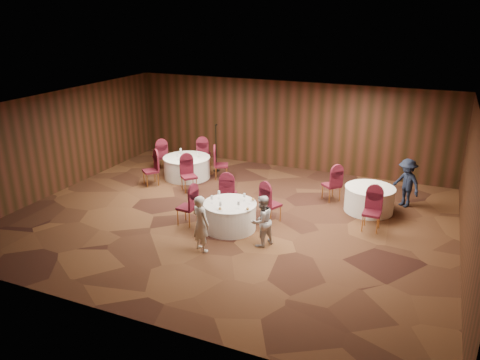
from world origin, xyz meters
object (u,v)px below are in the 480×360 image
at_px(table_right, 369,199).
at_px(table_main, 230,216).
at_px(man_c, 406,183).
at_px(woman_a, 201,224).
at_px(mic_stand, 216,157).
at_px(woman_b, 262,221).
at_px(table_left, 187,167).

bearing_deg(table_right, table_main, -140.41).
bearing_deg(table_right, man_c, 41.00).
bearing_deg(man_c, woman_a, -92.94).
distance_m(table_main, mic_stand, 4.86).
relative_size(mic_stand, man_c, 1.18).
relative_size(mic_stand, woman_b, 1.31).
bearing_deg(woman_b, table_main, -88.60).
height_order(table_main, table_left, same).
bearing_deg(table_left, table_right, -4.15).
bearing_deg(mic_stand, table_right, -14.69).
bearing_deg(table_left, mic_stand, 58.26).
xyz_separation_m(woman_a, woman_b, (1.26, 0.83, -0.05)).
xyz_separation_m(mic_stand, man_c, (6.63, -0.69, 0.22)).
bearing_deg(table_left, table_main, -45.49).
height_order(table_left, woman_a, woman_a).
height_order(table_main, man_c, man_c).
distance_m(mic_stand, woman_a, 6.03).
distance_m(table_right, woman_a, 5.31).
relative_size(woman_a, man_c, 0.97).
distance_m(table_left, mic_stand, 1.23).
distance_m(mic_stand, man_c, 6.67).
distance_m(woman_a, woman_b, 1.51).
bearing_deg(mic_stand, woman_a, -67.40).
bearing_deg(mic_stand, table_left, -121.74).
bearing_deg(table_main, woman_b, -26.12).
bearing_deg(man_c, table_right, -100.42).
distance_m(table_main, table_right, 4.22).
distance_m(mic_stand, woman_b, 5.94).
height_order(woman_b, man_c, man_c).
height_order(table_left, man_c, man_c).
relative_size(table_left, mic_stand, 0.94).
xyz_separation_m(table_left, table_right, (6.35, -0.46, -0.00)).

